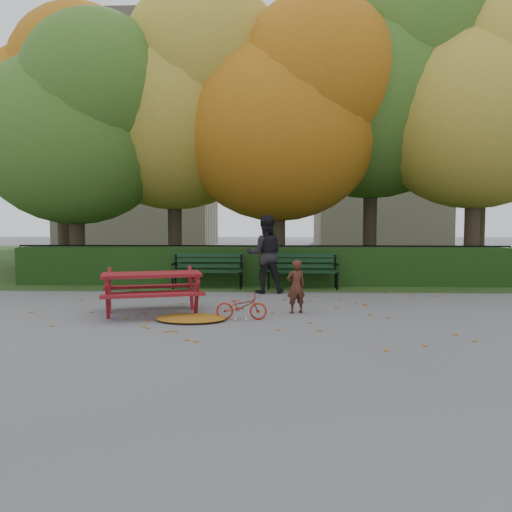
{
  "coord_description": "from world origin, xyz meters",
  "views": [
    {
      "loc": [
        0.41,
        -8.89,
        1.7
      ],
      "look_at": [
        0.03,
        1.16,
        1.0
      ],
      "focal_mm": 35.0,
      "sensor_mm": 36.0,
      "label": 1
    }
  ],
  "objects_px": {
    "tree_d": "(386,85)",
    "tree_e": "(491,102)",
    "tree_c": "(290,114)",
    "picnic_table": "(152,282)",
    "adult": "(265,254)",
    "bench_right": "(302,268)",
    "tree_f": "(68,111)",
    "bench_left": "(208,268)",
    "bicycle": "(241,306)",
    "tree_a": "(82,124)",
    "tree_b": "(183,102)",
    "tree_g": "(494,120)",
    "child": "(296,287)"
  },
  "relations": [
    {
      "from": "tree_d",
      "to": "tree_a",
      "type": "bearing_deg",
      "value": -169.67
    },
    {
      "from": "bicycle",
      "to": "tree_a",
      "type": "bearing_deg",
      "value": 40.02
    },
    {
      "from": "tree_a",
      "to": "tree_g",
      "type": "bearing_deg",
      "value": 17.19
    },
    {
      "from": "tree_a",
      "to": "bench_right",
      "type": "relative_size",
      "value": 4.16
    },
    {
      "from": "tree_d",
      "to": "tree_b",
      "type": "bearing_deg",
      "value": -175.62
    },
    {
      "from": "tree_a",
      "to": "bicycle",
      "type": "height_order",
      "value": "tree_a"
    },
    {
      "from": "tree_a",
      "to": "tree_f",
      "type": "bearing_deg",
      "value": 117.98
    },
    {
      "from": "tree_f",
      "to": "tree_g",
      "type": "xyz_separation_m",
      "value": [
        15.47,
        0.52,
        -0.32
      ]
    },
    {
      "from": "tree_b",
      "to": "tree_f",
      "type": "height_order",
      "value": "tree_f"
    },
    {
      "from": "tree_b",
      "to": "tree_c",
      "type": "xyz_separation_m",
      "value": [
        3.28,
        -0.78,
        -0.58
      ]
    },
    {
      "from": "bench_left",
      "to": "bicycle",
      "type": "distance_m",
      "value": 4.23
    },
    {
      "from": "tree_d",
      "to": "picnic_table",
      "type": "relative_size",
      "value": 4.56
    },
    {
      "from": "tree_f",
      "to": "bicycle",
      "type": "height_order",
      "value": "tree_f"
    },
    {
      "from": "tree_a",
      "to": "adult",
      "type": "bearing_deg",
      "value": -26.5
    },
    {
      "from": "tree_f",
      "to": "tree_g",
      "type": "bearing_deg",
      "value": 1.94
    },
    {
      "from": "bicycle",
      "to": "picnic_table",
      "type": "bearing_deg",
      "value": 74.25
    },
    {
      "from": "tree_e",
      "to": "adult",
      "type": "distance_m",
      "value": 8.11
    },
    {
      "from": "picnic_table",
      "to": "bicycle",
      "type": "relative_size",
      "value": 2.39
    },
    {
      "from": "bench_right",
      "to": "picnic_table",
      "type": "relative_size",
      "value": 0.86
    },
    {
      "from": "tree_d",
      "to": "tree_e",
      "type": "relative_size",
      "value": 1.17
    },
    {
      "from": "tree_a",
      "to": "adult",
      "type": "height_order",
      "value": "tree_a"
    },
    {
      "from": "tree_d",
      "to": "adult",
      "type": "xyz_separation_m",
      "value": [
        -3.7,
        -4.33,
        -5.06
      ]
    },
    {
      "from": "tree_e",
      "to": "picnic_table",
      "type": "xyz_separation_m",
      "value": [
        -8.37,
        -5.66,
        -4.49
      ]
    },
    {
      "from": "bench_left",
      "to": "adult",
      "type": "bearing_deg",
      "value": -28.41
    },
    {
      "from": "tree_d",
      "to": "tree_e",
      "type": "distance_m",
      "value": 3.15
    },
    {
      "from": "tree_c",
      "to": "bicycle",
      "type": "height_order",
      "value": "tree_c"
    },
    {
      "from": "tree_b",
      "to": "tree_g",
      "type": "height_order",
      "value": "tree_b"
    },
    {
      "from": "tree_e",
      "to": "tree_d",
      "type": "bearing_deg",
      "value": 151.09
    },
    {
      "from": "bench_left",
      "to": "picnic_table",
      "type": "distance_m",
      "value": 3.64
    },
    {
      "from": "tree_g",
      "to": "adult",
      "type": "bearing_deg",
      "value": -139.92
    },
    {
      "from": "tree_d",
      "to": "bench_right",
      "type": "height_order",
      "value": "tree_d"
    },
    {
      "from": "tree_c",
      "to": "picnic_table",
      "type": "bearing_deg",
      "value": -114.62
    },
    {
      "from": "bench_right",
      "to": "picnic_table",
      "type": "xyz_separation_m",
      "value": [
        -2.95,
        -3.59,
        0.07
      ]
    },
    {
      "from": "tree_a",
      "to": "bench_right",
      "type": "bearing_deg",
      "value": -16.61
    },
    {
      "from": "tree_g",
      "to": "child",
      "type": "height_order",
      "value": "tree_g"
    },
    {
      "from": "tree_c",
      "to": "bicycle",
      "type": "relative_size",
      "value": 9.1
    },
    {
      "from": "bench_right",
      "to": "child",
      "type": "distance_m",
      "value": 3.42
    },
    {
      "from": "tree_g",
      "to": "adult",
      "type": "distance_m",
      "value": 11.55
    },
    {
      "from": "tree_g",
      "to": "bicycle",
      "type": "height_order",
      "value": "tree_g"
    },
    {
      "from": "tree_d",
      "to": "bench_right",
      "type": "bearing_deg",
      "value": -128.23
    },
    {
      "from": "tree_c",
      "to": "tree_b",
      "type": "bearing_deg",
      "value": 166.55
    },
    {
      "from": "tree_a",
      "to": "bench_right",
      "type": "height_order",
      "value": "tree_a"
    },
    {
      "from": "tree_g",
      "to": "tree_f",
      "type": "bearing_deg",
      "value": -178.06
    },
    {
      "from": "tree_f",
      "to": "adult",
      "type": "relative_size",
      "value": 4.99
    },
    {
      "from": "tree_g",
      "to": "child",
      "type": "xyz_separation_m",
      "value": [
        -7.53,
        -9.47,
        -4.88
      ]
    },
    {
      "from": "bicycle",
      "to": "tree_d",
      "type": "bearing_deg",
      "value": -28.27
    },
    {
      "from": "bench_right",
      "to": "tree_g",
      "type": "bearing_deg",
      "value": 39.95
    },
    {
      "from": "tree_b",
      "to": "adult",
      "type": "height_order",
      "value": "tree_b"
    },
    {
      "from": "adult",
      "to": "picnic_table",
      "type": "bearing_deg",
      "value": 47.81
    },
    {
      "from": "tree_d",
      "to": "bench_left",
      "type": "height_order",
      "value": "tree_d"
    }
  ]
}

